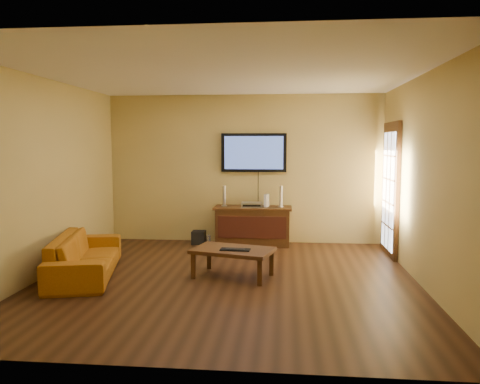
# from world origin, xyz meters

# --- Properties ---
(ground_plane) EXTENTS (5.00, 5.00, 0.00)m
(ground_plane) POSITION_xyz_m (0.00, 0.00, 0.00)
(ground_plane) COLOR black
(ground_plane) RESTS_ON ground
(room_walls) EXTENTS (5.00, 5.00, 5.00)m
(room_walls) POSITION_xyz_m (0.00, 0.62, 1.69)
(room_walls) COLOR tan
(room_walls) RESTS_ON ground
(french_door) EXTENTS (0.07, 1.02, 2.22)m
(french_door) POSITION_xyz_m (2.46, 1.70, 1.05)
(french_door) COLOR #371E0C
(french_door) RESTS_ON ground
(media_console) EXTENTS (1.38, 0.53, 0.69)m
(media_console) POSITION_xyz_m (0.18, 2.23, 0.35)
(media_console) COLOR #371E0C
(media_console) RESTS_ON ground
(television) EXTENTS (1.18, 0.08, 0.70)m
(television) POSITION_xyz_m (0.18, 2.45, 1.65)
(television) COLOR black
(television) RESTS_ON ground
(coffee_table) EXTENTS (1.19, 0.89, 0.39)m
(coffee_table) POSITION_xyz_m (0.06, 0.15, 0.34)
(coffee_table) COLOR #371E0C
(coffee_table) RESTS_ON ground
(sofa) EXTENTS (1.00, 2.00, 0.75)m
(sofa) POSITION_xyz_m (-1.97, 0.03, 0.37)
(sofa) COLOR #A56012
(sofa) RESTS_ON ground
(speaker_left) EXTENTS (0.10, 0.10, 0.37)m
(speaker_left) POSITION_xyz_m (-0.34, 2.27, 0.86)
(speaker_left) COLOR silver
(speaker_left) RESTS_ON media_console
(speaker_right) EXTENTS (0.10, 0.10, 0.38)m
(speaker_right) POSITION_xyz_m (0.68, 2.26, 0.86)
(speaker_right) COLOR silver
(speaker_right) RESTS_ON media_console
(av_receiver) EXTENTS (0.38, 0.28, 0.08)m
(av_receiver) POSITION_xyz_m (0.17, 2.19, 0.73)
(av_receiver) COLOR silver
(av_receiver) RESTS_ON media_console
(game_console) EXTENTS (0.09, 0.17, 0.23)m
(game_console) POSITION_xyz_m (0.43, 2.25, 0.80)
(game_console) COLOR white
(game_console) RESTS_ON media_console
(subwoofer) EXTENTS (0.24, 0.24, 0.24)m
(subwoofer) POSITION_xyz_m (-0.80, 2.20, 0.12)
(subwoofer) COLOR black
(subwoofer) RESTS_ON ground
(bottle) EXTENTS (0.08, 0.08, 0.22)m
(bottle) POSITION_xyz_m (-0.58, 1.97, 0.10)
(bottle) COLOR white
(bottle) RESTS_ON ground
(keyboard) EXTENTS (0.41, 0.18, 0.02)m
(keyboard) POSITION_xyz_m (0.10, 0.06, 0.40)
(keyboard) COLOR black
(keyboard) RESTS_ON coffee_table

